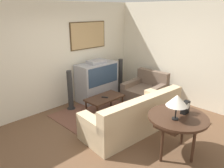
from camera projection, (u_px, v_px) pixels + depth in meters
name	position (u px, v px, depth m)	size (l,w,h in m)	color
ground_plane	(114.00, 136.00, 4.53)	(12.00, 12.00, 0.00)	brown
wall_back	(55.00, 57.00, 5.52)	(12.00, 0.10, 2.70)	beige
wall_right	(183.00, 54.00, 5.85)	(0.06, 12.00, 2.70)	beige
area_rug	(100.00, 115.00, 5.43)	(1.92, 1.81, 0.01)	brown
tv	(97.00, 81.00, 6.25)	(1.18, 0.57, 1.16)	#9E9EA3
couch	(134.00, 117.00, 4.68)	(2.30, 1.08, 0.85)	#CCB289
armchair	(145.00, 92.00, 6.18)	(1.05, 1.04, 0.83)	brown
coffee_table	(105.00, 99.00, 5.37)	(0.95, 0.51, 0.45)	#3D2619
console_table	(178.00, 120.00, 3.77)	(1.03, 1.03, 0.76)	#3D2619
table_lamp	(177.00, 101.00, 3.53)	(0.35, 0.35, 0.44)	black
mantel_clock	(185.00, 107.00, 3.83)	(0.16, 0.10, 0.22)	black
remote	(105.00, 97.00, 5.32)	(0.12, 0.16, 0.02)	black
speaker_tower_left	(70.00, 91.00, 5.61)	(0.22, 0.22, 1.05)	black
speaker_tower_right	(120.00, 76.00, 6.88)	(0.22, 0.22, 1.05)	black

